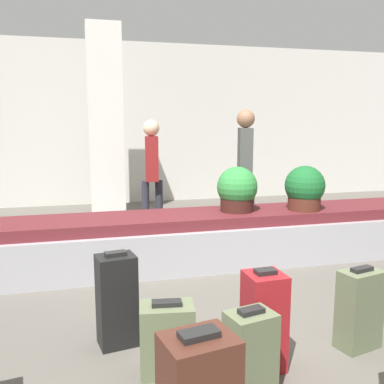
% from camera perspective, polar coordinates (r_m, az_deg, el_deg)
% --- Properties ---
extents(ground_plane, '(18.00, 18.00, 0.00)m').
position_cam_1_polar(ground_plane, '(3.60, 7.01, -17.87)').
color(ground_plane, '#59544C').
extents(back_wall, '(18.00, 0.06, 3.20)m').
position_cam_1_polar(back_wall, '(8.83, -6.69, 9.01)').
color(back_wall, beige).
rests_on(back_wall, ground_plane).
extents(carousel, '(6.79, 0.89, 0.60)m').
position_cam_1_polar(carousel, '(5.00, -0.00, -6.37)').
color(carousel, '#9E9EA3').
rests_on(carousel, ground_plane).
extents(pillar, '(0.55, 0.55, 3.20)m').
position_cam_1_polar(pillar, '(7.34, -11.44, 8.83)').
color(pillar, silver).
rests_on(pillar, ground_plane).
extents(suitcase_1, '(0.26, 0.26, 0.69)m').
position_cam_1_polar(suitcase_1, '(3.02, 9.57, -16.54)').
color(suitcase_1, maroon).
rests_on(suitcase_1, ground_plane).
extents(suitcase_2, '(0.34, 0.25, 0.62)m').
position_cam_1_polar(suitcase_2, '(3.45, 21.41, -14.34)').
color(suitcase_2, '#5B6647').
rests_on(suitcase_2, ground_plane).
extents(suitcase_3, '(0.32, 0.26, 0.57)m').
position_cam_1_polar(suitcase_3, '(2.74, 7.76, -20.79)').
color(suitcase_3, '#5B6647').
rests_on(suitcase_3, ground_plane).
extents(suitcase_5, '(0.31, 0.26, 0.72)m').
position_cam_1_polar(suitcase_5, '(3.29, -9.99, -14.01)').
color(suitcase_5, black).
rests_on(suitcase_5, ground_plane).
extents(suitcase_7, '(0.38, 0.28, 0.50)m').
position_cam_1_polar(suitcase_7, '(2.97, -3.35, -18.92)').
color(suitcase_7, '#5B6647').
rests_on(suitcase_7, ground_plane).
extents(potted_plant_0, '(0.48, 0.48, 0.53)m').
position_cam_1_polar(potted_plant_0, '(5.04, 6.04, 0.26)').
color(potted_plant_0, '#381914').
rests_on(potted_plant_0, carousel).
extents(potted_plant_1, '(0.47, 0.47, 0.53)m').
position_cam_1_polar(potted_plant_1, '(5.27, 14.79, 0.42)').
color(potted_plant_1, '#4C2319').
rests_on(potted_plant_1, carousel).
extents(traveler_0, '(0.31, 0.35, 1.81)m').
position_cam_1_polar(traveler_0, '(6.10, 7.07, 4.18)').
color(traveler_0, '#282833').
rests_on(traveler_0, ground_plane).
extents(traveler_1, '(0.31, 0.34, 1.67)m').
position_cam_1_polar(traveler_1, '(6.19, -5.38, 3.33)').
color(traveler_1, '#282833').
rests_on(traveler_1, ground_plane).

